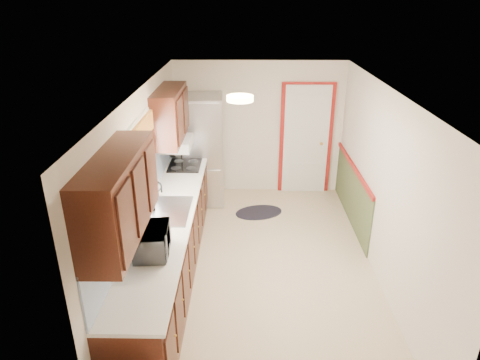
{
  "coord_description": "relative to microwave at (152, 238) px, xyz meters",
  "views": [
    {
      "loc": [
        -0.23,
        -4.91,
        3.43
      ],
      "look_at": [
        -0.31,
        0.3,
        1.15
      ],
      "focal_mm": 32.0,
      "sensor_mm": 36.0,
      "label": 1
    }
  ],
  "objects": [
    {
      "name": "kitchen_run",
      "position": [
        -0.04,
        0.84,
        -0.3
      ],
      "size": [
        0.63,
        4.0,
        2.2
      ],
      "color": "#38150C",
      "rests_on": "ground"
    },
    {
      "name": "cooktop",
      "position": [
        0.01,
        2.45,
        -0.16
      ],
      "size": [
        0.49,
        0.59,
        0.02
      ],
      "primitive_type": "cube",
      "color": "black",
      "rests_on": "kitchen_run"
    },
    {
      "name": "back_wall_trim",
      "position": [
        2.19,
        3.34,
        -0.22
      ],
      "size": [
        1.12,
        2.3,
        2.08
      ],
      "color": "maroon",
      "rests_on": "ground"
    },
    {
      "name": "microwave",
      "position": [
        0.0,
        0.0,
        0.0
      ],
      "size": [
        0.33,
        0.53,
        0.34
      ],
      "primitive_type": "imported",
      "rotation": [
        0.0,
        0.0,
        1.66
      ],
      "color": "white",
      "rests_on": "kitchen_run"
    },
    {
      "name": "refrigerator",
      "position": [
        0.18,
        3.18,
        -0.17
      ],
      "size": [
        0.83,
        0.81,
        1.89
      ],
      "rotation": [
        0.0,
        0.0,
        0.06
      ],
      "color": "#B7B7BC",
      "rests_on": "ground"
    },
    {
      "name": "room_shell",
      "position": [
        1.2,
        1.13,
        0.09
      ],
      "size": [
        3.2,
        5.2,
        2.52
      ],
      "color": "beige",
      "rests_on": "ground"
    },
    {
      "name": "rug",
      "position": [
        1.2,
        2.68,
        -1.11
      ],
      "size": [
        0.92,
        0.73,
        0.01
      ],
      "primitive_type": "ellipsoid",
      "rotation": [
        0.0,
        0.0,
        0.29
      ],
      "color": "black",
      "rests_on": "ground"
    },
    {
      "name": "ceiling_fixture",
      "position": [
        0.9,
        0.93,
        1.25
      ],
      "size": [
        0.3,
        0.3,
        0.06
      ],
      "primitive_type": "cylinder",
      "color": "#FFD88C",
      "rests_on": "room_shell"
    }
  ]
}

